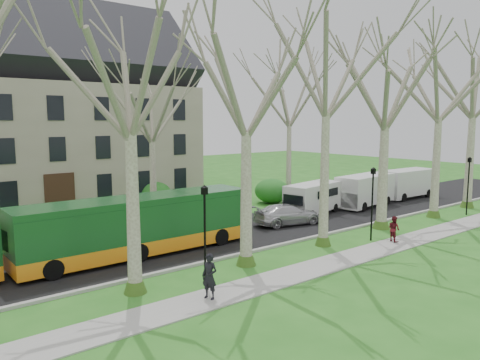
# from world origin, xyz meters

# --- Properties ---
(ground) EXTENTS (120.00, 120.00, 0.00)m
(ground) POSITION_xyz_m (0.00, 0.00, 0.00)
(ground) COLOR #26661D
(ground) RESTS_ON ground
(sidewalk) EXTENTS (70.00, 2.00, 0.06)m
(sidewalk) POSITION_xyz_m (0.00, -2.50, 0.03)
(sidewalk) COLOR gray
(sidewalk) RESTS_ON ground
(road) EXTENTS (80.00, 8.00, 0.06)m
(road) POSITION_xyz_m (0.00, 5.50, 0.03)
(road) COLOR black
(road) RESTS_ON ground
(curb) EXTENTS (80.00, 0.25, 0.14)m
(curb) POSITION_xyz_m (0.00, 1.50, 0.07)
(curb) COLOR #A5A39E
(curb) RESTS_ON ground
(building) EXTENTS (26.50, 12.20, 16.00)m
(building) POSITION_xyz_m (-6.00, 24.00, 8.07)
(building) COLOR gray
(building) RESTS_ON ground
(tree_row_verge) EXTENTS (49.00, 7.00, 14.00)m
(tree_row_verge) POSITION_xyz_m (0.00, 0.30, 7.00)
(tree_row_verge) COLOR gray
(tree_row_verge) RESTS_ON ground
(tree_row_far) EXTENTS (33.00, 7.00, 12.00)m
(tree_row_far) POSITION_xyz_m (-1.33, 11.00, 6.00)
(tree_row_far) COLOR gray
(tree_row_far) RESTS_ON ground
(lamp_row) EXTENTS (36.22, 0.22, 4.30)m
(lamp_row) POSITION_xyz_m (-0.00, -1.00, 2.57)
(lamp_row) COLOR black
(lamp_row) RESTS_ON ground
(hedges) EXTENTS (30.60, 8.60, 2.00)m
(hedges) POSITION_xyz_m (-4.67, 14.00, 1.00)
(hedges) COLOR #164F1D
(hedges) RESTS_ON ground
(bus_follow) EXTENTS (12.75, 2.67, 3.19)m
(bus_follow) POSITION_xyz_m (-6.17, 4.86, 1.65)
(bus_follow) COLOR #154C1F
(bus_follow) RESTS_ON road
(sedan) EXTENTS (5.11, 2.94, 1.39)m
(sedan) POSITION_xyz_m (4.96, 5.01, 0.76)
(sedan) COLOR #B8B7BD
(sedan) RESTS_ON road
(van_a) EXTENTS (5.64, 2.93, 2.34)m
(van_a) POSITION_xyz_m (8.96, 6.30, 1.23)
(van_a) COLOR silver
(van_a) RESTS_ON road
(van_b) EXTENTS (6.15, 2.82, 2.59)m
(van_b) POSITION_xyz_m (14.59, 5.73, 1.36)
(van_b) COLOR silver
(van_b) RESTS_ON road
(van_c) EXTENTS (6.01, 2.40, 2.59)m
(van_c) POSITION_xyz_m (21.11, 5.95, 1.35)
(van_c) COLOR silver
(van_c) RESTS_ON road
(pedestrian_a) EXTENTS (0.65, 0.78, 1.83)m
(pedestrian_a) POSITION_xyz_m (-6.85, -2.53, 0.98)
(pedestrian_a) COLOR black
(pedestrian_a) RESTS_ON sidewalk
(pedestrian_b) EXTENTS (0.75, 0.86, 1.51)m
(pedestrian_b) POSITION_xyz_m (6.67, -2.10, 0.81)
(pedestrian_b) COLOR #5B141D
(pedestrian_b) RESTS_ON sidewalk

